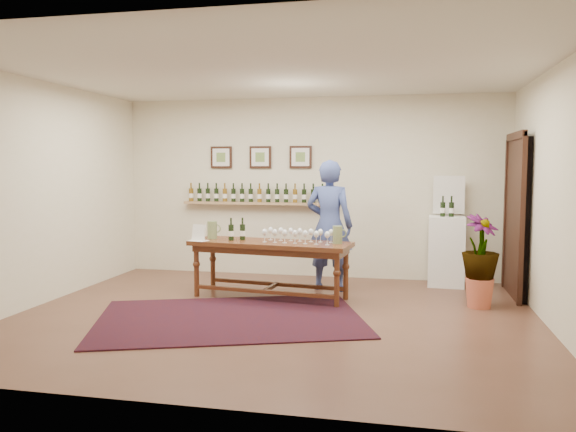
% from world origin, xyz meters
% --- Properties ---
extents(ground, '(6.00, 6.00, 0.00)m').
position_xyz_m(ground, '(0.00, 0.00, 0.00)').
color(ground, '#523224').
rests_on(ground, ground).
extents(room_shell, '(6.00, 6.00, 6.00)m').
position_xyz_m(room_shell, '(2.11, 1.86, 1.12)').
color(room_shell, beige).
rests_on(room_shell, ground).
extents(rug, '(3.45, 2.84, 0.02)m').
position_xyz_m(rug, '(-0.47, -0.19, 0.01)').
color(rug, '#4B100D').
rests_on(rug, ground).
extents(tasting_table, '(2.18, 0.94, 0.75)m').
position_xyz_m(tasting_table, '(-0.26, 0.90, 0.64)').
color(tasting_table, '#442311').
rests_on(tasting_table, ground).
extents(table_glasses, '(1.32, 0.45, 0.18)m').
position_xyz_m(table_glasses, '(0.11, 0.90, 0.84)').
color(table_glasses, white).
rests_on(table_glasses, tasting_table).
extents(table_bottles, '(0.32, 0.22, 0.32)m').
position_xyz_m(table_bottles, '(-0.73, 0.95, 0.91)').
color(table_bottles, black).
rests_on(table_bottles, tasting_table).
extents(pitcher_left, '(0.17, 0.17, 0.24)m').
position_xyz_m(pitcher_left, '(-1.10, 1.02, 0.87)').
color(pitcher_left, '#70804F').
rests_on(pitcher_left, tasting_table).
extents(pitcher_right, '(0.18, 0.18, 0.23)m').
position_xyz_m(pitcher_right, '(0.63, 0.88, 0.86)').
color(pitcher_right, '#70804F').
rests_on(pitcher_right, tasting_table).
extents(menu_card, '(0.27, 0.23, 0.22)m').
position_xyz_m(menu_card, '(-1.21, 0.79, 0.86)').
color(menu_card, silver).
rests_on(menu_card, tasting_table).
extents(display_pedestal, '(0.53, 0.53, 1.01)m').
position_xyz_m(display_pedestal, '(2.06, 2.20, 0.51)').
color(display_pedestal, white).
rests_on(display_pedestal, ground).
extents(pedestal_bottles, '(0.30, 0.09, 0.29)m').
position_xyz_m(pedestal_bottles, '(2.06, 2.16, 1.16)').
color(pedestal_bottles, black).
rests_on(pedestal_bottles, display_pedestal).
extents(info_sign, '(0.45, 0.05, 0.61)m').
position_xyz_m(info_sign, '(2.09, 2.33, 1.32)').
color(info_sign, silver).
rests_on(info_sign, display_pedestal).
extents(potted_plant, '(0.74, 0.74, 0.99)m').
position_xyz_m(potted_plant, '(2.38, 0.93, 0.58)').
color(potted_plant, '#C05B40').
rests_on(potted_plant, ground).
extents(person, '(0.72, 0.53, 1.83)m').
position_xyz_m(person, '(0.43, 1.55, 0.91)').
color(person, '#384784').
rests_on(person, ground).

